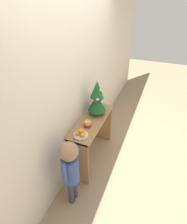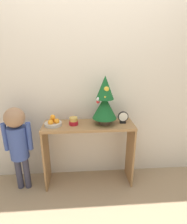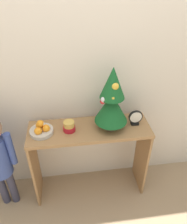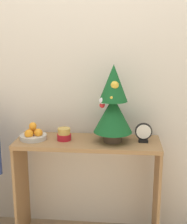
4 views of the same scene
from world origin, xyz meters
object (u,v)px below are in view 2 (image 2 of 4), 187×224
object	(u,v)px
fruit_bowl	(53,122)
desk_clock	(123,117)
child_figure	(18,139)
mini_tree	(105,101)
singing_bowl	(74,121)

from	to	relation	value
fruit_bowl	desk_clock	distance (m)	0.80
fruit_bowl	child_figure	xyz separation A→B (m)	(-0.40, -0.05, -0.16)
fruit_bowl	child_figure	distance (m)	0.43
mini_tree	fruit_bowl	distance (m)	0.62
mini_tree	desk_clock	distance (m)	0.30
desk_clock	child_figure	world-z (taller)	child_figure
singing_bowl	desk_clock	distance (m)	0.57
fruit_bowl	desk_clock	world-z (taller)	desk_clock
singing_bowl	child_figure	size ratio (longest dim) A/B	0.10
mini_tree	child_figure	distance (m)	1.05
fruit_bowl	singing_bowl	xyz separation A→B (m)	(0.23, 0.00, 0.01)
singing_bowl	desk_clock	bearing A→B (deg)	0.69
mini_tree	fruit_bowl	size ratio (longest dim) A/B	2.85
mini_tree	child_figure	xyz separation A→B (m)	(-0.97, -0.05, -0.40)
desk_clock	child_figure	distance (m)	1.21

